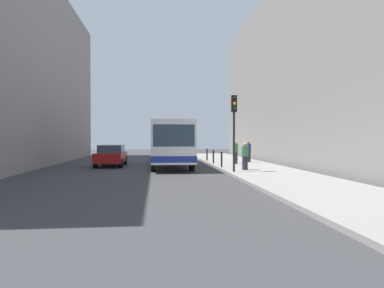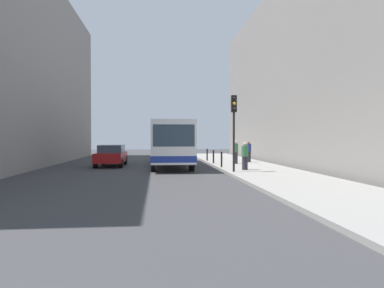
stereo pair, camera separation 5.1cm
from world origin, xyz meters
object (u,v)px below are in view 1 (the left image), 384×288
(bollard_mid, at_px, (213,157))
(bollard_far, at_px, (207,155))
(bollard_near, at_px, (222,159))
(car_beside_bus, at_px, (111,155))
(pedestrian_near_signal, at_px, (245,156))
(bus, at_px, (170,141))
(pedestrian_far_sidewalk, at_px, (249,152))
(pedestrian_mid_sidewalk, at_px, (235,152))
(traffic_light, at_px, (234,119))

(bollard_mid, bearing_deg, bollard_far, 90.00)
(bollard_near, bearing_deg, car_beside_bus, 155.12)
(car_beside_bus, relative_size, pedestrian_near_signal, 2.81)
(bus, xyz_separation_m, bollard_far, (3.11, 3.15, -1.10))
(bollard_near, bearing_deg, pedestrian_far_sidewalk, 55.65)
(bollard_mid, bearing_deg, car_beside_bus, 178.25)
(pedestrian_near_signal, bearing_deg, pedestrian_far_sidewalk, -170.41)
(bollard_near, height_order, pedestrian_mid_sidewalk, pedestrian_mid_sidewalk)
(bus, height_order, bollard_mid, bus)
(bus, xyz_separation_m, pedestrian_near_signal, (4.07, -5.09, -0.80))
(traffic_light, height_order, pedestrian_mid_sidewalk, traffic_light)
(pedestrian_near_signal, bearing_deg, pedestrian_mid_sidewalk, -159.91)
(bollard_near, distance_m, bollard_far, 6.22)
(pedestrian_near_signal, bearing_deg, bollard_far, -146.70)
(traffic_light, xyz_separation_m, pedestrian_mid_sidewalk, (1.40, 5.68, -2.04))
(bollard_far, distance_m, pedestrian_far_sidewalk, 3.52)
(traffic_light, relative_size, bollard_mid, 4.32)
(traffic_light, bearing_deg, car_beside_bus, 139.03)
(car_beside_bus, xyz_separation_m, bollard_mid, (7.18, -0.22, -0.16))
(pedestrian_near_signal, relative_size, pedestrian_far_sidewalk, 0.99)
(bus, relative_size, bollard_mid, 11.60)
(traffic_light, height_order, bollard_mid, traffic_light)
(pedestrian_mid_sidewalk, bearing_deg, pedestrian_far_sidewalk, 99.60)
(pedestrian_near_signal, xyz_separation_m, pedestrian_far_sidewalk, (1.91, 6.21, 0.01))
(bollard_far, distance_m, pedestrian_mid_sidewalk, 3.85)
(bollard_far, xyz_separation_m, pedestrian_near_signal, (0.96, -8.23, 0.30))
(bollard_near, relative_size, pedestrian_far_sidewalk, 0.60)
(car_beside_bus, bearing_deg, bollard_mid, 178.80)
(car_beside_bus, distance_m, traffic_light, 9.89)
(bus, xyz_separation_m, bollard_mid, (3.11, 0.04, -1.10))
(traffic_light, height_order, bollard_far, traffic_light)
(car_beside_bus, distance_m, bollard_near, 7.91)
(car_beside_bus, bearing_deg, bus, 176.94)
(bus, xyz_separation_m, pedestrian_mid_sidewalk, (4.61, -0.39, -0.76))
(traffic_light, relative_size, bollard_near, 4.32)
(pedestrian_far_sidewalk, bearing_deg, pedestrian_mid_sidewalk, -143.51)
(traffic_light, distance_m, bollard_far, 9.51)
(car_beside_bus, height_order, bollard_far, car_beside_bus)
(traffic_light, bearing_deg, pedestrian_far_sidewalk, 68.94)
(bollard_near, height_order, bollard_far, same)
(pedestrian_mid_sidewalk, bearing_deg, bollard_far, 164.76)
(car_beside_bus, xyz_separation_m, pedestrian_far_sidewalk, (10.04, 0.87, 0.15))
(bollard_far, height_order, pedestrian_near_signal, pedestrian_near_signal)
(car_beside_bus, relative_size, bollard_far, 4.65)
(bus, distance_m, bollard_near, 4.50)
(car_beside_bus, relative_size, pedestrian_mid_sidewalk, 2.69)
(car_beside_bus, bearing_deg, pedestrian_mid_sidewalk, 176.31)
(traffic_light, relative_size, pedestrian_near_signal, 2.61)
(bus, bearing_deg, bollard_mid, -179.35)
(traffic_light, xyz_separation_m, pedestrian_near_signal, (0.86, 0.98, -2.08))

